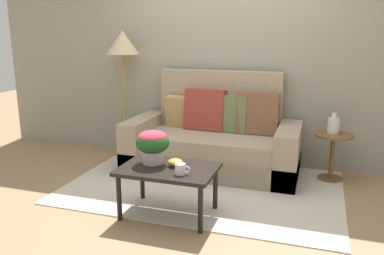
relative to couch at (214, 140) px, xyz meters
name	(u,v)px	position (x,y,z in m)	size (l,w,h in m)	color
ground_plane	(198,193)	(0.04, -0.76, -0.35)	(14.00, 14.00, 0.00)	#997A56
wall_back	(229,48)	(0.04, 0.47, 1.04)	(6.40, 0.12, 2.77)	gray
area_rug	(203,186)	(0.04, -0.59, -0.34)	(2.79, 1.82, 0.01)	beige
couch	(214,140)	(0.00, 0.00, 0.00)	(1.96, 0.91, 1.13)	gray
coffee_table	(168,173)	(-0.07, -1.30, 0.04)	(0.83, 0.57, 0.44)	black
side_table	(333,148)	(1.31, 0.05, 0.01)	(0.41, 0.41, 0.52)	brown
floor_lamp	(123,49)	(-1.24, 0.18, 1.02)	(0.42, 0.42, 1.60)	olive
potted_plant	(153,143)	(-0.24, -1.23, 0.28)	(0.30, 0.30, 0.30)	#B7B2A8
coffee_mug	(181,169)	(0.09, -1.42, 0.14)	(0.13, 0.09, 0.09)	white
snack_bowl	(175,162)	(-0.02, -1.24, 0.13)	(0.13, 0.13, 0.07)	gold
table_vase	(334,125)	(1.30, 0.06, 0.27)	(0.12, 0.12, 0.22)	silver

